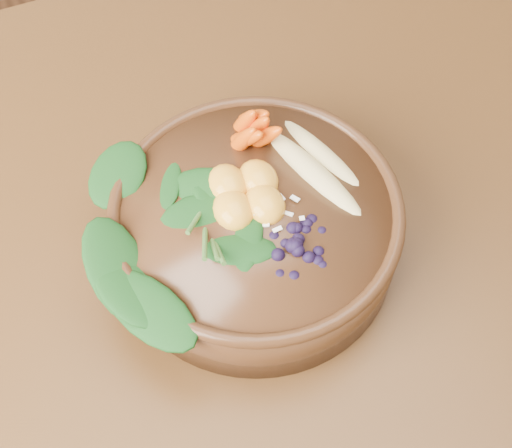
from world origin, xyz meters
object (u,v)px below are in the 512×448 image
Objects in this scene: kale_heap at (180,180)px; carrot_cluster at (246,108)px; dining_table at (410,201)px; banana_halves at (317,153)px; blueberry_pile at (300,236)px; stoneware_bowl at (256,229)px; mandarin_cluster at (246,186)px.

kale_heap is 2.38× the size of carrot_cluster.
dining_table is 9.24× the size of banana_halves.
blueberry_pile reaches higher than banana_halves.
stoneware_bowl is (-0.23, -0.04, 0.13)m from dining_table.
carrot_cluster is at bearing 113.06° from banana_halves.
mandarin_cluster is (-0.03, -0.07, -0.02)m from carrot_cluster.
stoneware_bowl is 0.09m from blueberry_pile.
mandarin_cluster is at bearing 170.25° from banana_halves.
carrot_cluster reaches higher than stoneware_bowl.
mandarin_cluster is (-0.24, -0.02, 0.19)m from dining_table.
stoneware_bowl is at bearing 109.70° from blueberry_pile.
mandarin_cluster reaches higher than dining_table.
banana_halves is at bearing -176.24° from dining_table.
kale_heap reaches higher than dining_table.
banana_halves is 0.08m from mandarin_cluster.
banana_halves is (0.05, -0.06, -0.03)m from carrot_cluster.
kale_heap is at bearing 143.71° from stoneware_bowl.
stoneware_bowl is 1.71× the size of banana_halves.
mandarin_cluster is at bearing -175.06° from dining_table.
carrot_cluster reaches higher than blueberry_pile.
carrot_cluster is 0.08m from mandarin_cluster.
banana_halves reaches higher than stoneware_bowl.
dining_table is 0.30m from mandarin_cluster.
kale_heap is at bearing -169.49° from carrot_cluster.
dining_table is at bearing -13.08° from banana_halves.
carrot_cluster reaches higher than mandarin_cluster.
kale_heap is 0.14m from banana_halves.
carrot_cluster reaches higher than banana_halves.
mandarin_cluster is at bearing 100.50° from stoneware_bowl.
kale_heap is at bearing 156.45° from banana_halves.
dining_table is at bearing -31.28° from carrot_cluster.
dining_table is 11.71× the size of blueberry_pile.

